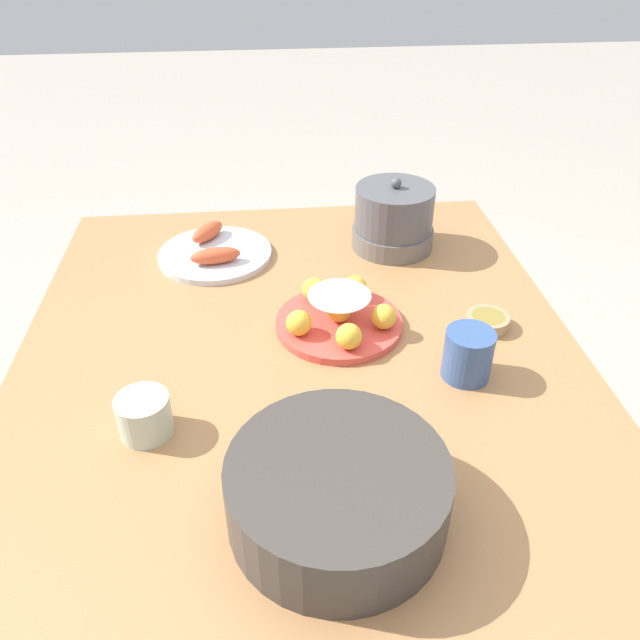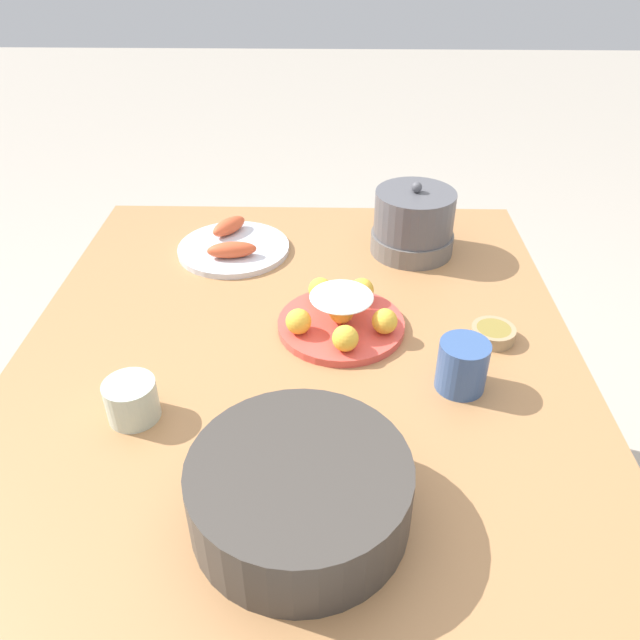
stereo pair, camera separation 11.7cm
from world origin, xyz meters
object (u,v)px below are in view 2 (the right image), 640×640
object	(u,v)px
cup_far	(462,366)
warming_pot	(413,223)
dining_table	(299,382)
cake_plate	(341,316)
cup_near	(132,400)
serving_bowl	(300,490)
sauce_bowl	(493,333)
seafood_platter	(233,246)

from	to	relation	value
cup_far	warming_pot	world-z (taller)	warming_pot
dining_table	cake_plate	size ratio (longest dim) A/B	4.94
cup_near	warming_pot	world-z (taller)	warming_pot
serving_bowl	dining_table	bearing A→B (deg)	-176.62
cake_plate	sauce_bowl	size ratio (longest dim) A/B	2.98
seafood_platter	cup_near	distance (m)	0.56
cup_near	warming_pot	bearing A→B (deg)	138.43
seafood_platter	sauce_bowl	bearing A→B (deg)	58.29
seafood_platter	cup_near	bearing A→B (deg)	-8.62
cake_plate	serving_bowl	size ratio (longest dim) A/B	0.83
seafood_platter	cake_plate	bearing A→B (deg)	39.67
cup_near	dining_table	bearing A→B (deg)	126.73
dining_table	cake_plate	world-z (taller)	cake_plate
warming_pot	cup_near	bearing A→B (deg)	-41.57
dining_table	serving_bowl	distance (m)	0.41
seafood_platter	warming_pot	size ratio (longest dim) A/B	1.36
serving_bowl	cup_near	world-z (taller)	serving_bowl
dining_table	seafood_platter	distance (m)	0.42
dining_table	sauce_bowl	bearing A→B (deg)	94.89
dining_table	cup_far	distance (m)	0.33
serving_bowl	warming_pot	world-z (taller)	warming_pot
warming_pot	cup_far	bearing A→B (deg)	4.36
serving_bowl	cup_near	xyz separation A→B (m)	(-0.19, -0.28, -0.02)
cake_plate	seafood_platter	xyz separation A→B (m)	(-0.30, -0.25, -0.01)
seafood_platter	warming_pot	bearing A→B (deg)	91.46
seafood_platter	cup_near	world-z (taller)	cup_near
cake_plate	cup_far	size ratio (longest dim) A/B	2.71
serving_bowl	cup_near	distance (m)	0.34
cup_far	seafood_platter	bearing A→B (deg)	-135.94
seafood_platter	dining_table	bearing A→B (deg)	25.23
serving_bowl	sauce_bowl	world-z (taller)	serving_bowl
dining_table	cup_far	world-z (taller)	cup_far
serving_bowl	cake_plate	bearing A→B (deg)	172.47
serving_bowl	seafood_platter	world-z (taller)	serving_bowl
sauce_bowl	cup_far	world-z (taller)	cup_far
sauce_bowl	warming_pot	xyz separation A→B (m)	(-0.34, -0.12, 0.06)
dining_table	sauce_bowl	world-z (taller)	sauce_bowl
cake_plate	cup_near	distance (m)	0.42
dining_table	warming_pot	xyz separation A→B (m)	(-0.38, 0.25, 0.16)
cake_plate	seafood_platter	distance (m)	0.40
seafood_platter	cup_far	bearing A→B (deg)	44.06
seafood_platter	warming_pot	distance (m)	0.42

